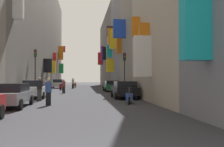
# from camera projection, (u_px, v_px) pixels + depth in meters

# --- Properties ---
(ground_plane) EXTENTS (140.00, 140.00, 0.00)m
(ground_plane) POSITION_uv_depth(u_px,v_px,m) (80.00, 91.00, 33.04)
(ground_plane) COLOR #38383D
(building_left_mid_a) EXTENTS (7.14, 18.43, 13.46)m
(building_left_mid_a) POSITION_uv_depth(u_px,v_px,m) (4.00, 31.00, 25.84)
(building_left_mid_a) COLOR slate
(building_left_mid_a) RESTS_ON ground
(building_left_mid_b) EXTENTS (7.21, 27.19, 18.96)m
(building_left_mid_b) POSITION_uv_depth(u_px,v_px,m) (40.00, 39.00, 48.53)
(building_left_mid_b) COLOR slate
(building_left_mid_b) RESTS_ON ground
(building_right_mid_b) EXTENTS (7.35, 7.58, 13.49)m
(building_right_mid_b) POSITION_uv_depth(u_px,v_px,m) (152.00, 33.00, 26.83)
(building_right_mid_b) COLOR gray
(building_right_mid_b) RESTS_ON ground
(building_right_mid_c) EXTENTS (7.10, 9.26, 13.11)m
(building_right_mid_c) POSITION_uv_depth(u_px,v_px,m) (135.00, 45.00, 35.18)
(building_right_mid_c) COLOR gray
(building_right_mid_c) RESTS_ON ground
(building_right_far) EXTENTS (7.14, 24.32, 14.67)m
(building_right_far) POSITION_uv_depth(u_px,v_px,m) (118.00, 52.00, 51.86)
(building_right_far) COLOR slate
(building_right_far) RESTS_ON ground
(parked_car_black) EXTENTS (2.01, 3.94, 1.43)m
(parked_car_black) POSITION_uv_depth(u_px,v_px,m) (125.00, 89.00, 20.46)
(parked_car_black) COLOR black
(parked_car_black) RESTS_ON ground
(parked_car_green) EXTENTS (1.90, 3.96, 1.39)m
(parked_car_green) POSITION_uv_depth(u_px,v_px,m) (111.00, 86.00, 30.88)
(parked_car_green) COLOR #236638
(parked_car_green) RESTS_ON ground
(parked_car_silver) EXTENTS (1.95, 4.24, 1.49)m
(parked_car_silver) POSITION_uv_depth(u_px,v_px,m) (58.00, 84.00, 41.67)
(parked_car_silver) COLOR #B7B7BC
(parked_car_silver) RESTS_ON ground
(parked_car_white) EXTENTS (2.03, 4.32, 1.50)m
(parked_car_white) POSITION_uv_depth(u_px,v_px,m) (35.00, 89.00, 20.99)
(parked_car_white) COLOR white
(parked_car_white) RESTS_ON ground
(parked_car_grey) EXTENTS (2.01, 4.23, 1.39)m
(parked_car_grey) POSITION_uv_depth(u_px,v_px,m) (10.00, 95.00, 14.13)
(parked_car_grey) COLOR slate
(parked_car_grey) RESTS_ON ground
(scooter_red) EXTENTS (0.58, 1.78, 1.13)m
(scooter_red) POSITION_uv_depth(u_px,v_px,m) (61.00, 87.00, 34.57)
(scooter_red) COLOR red
(scooter_red) RESTS_ON ground
(scooter_blue) EXTENTS (0.66, 1.74, 1.13)m
(scooter_blue) POSITION_uv_depth(u_px,v_px,m) (129.00, 97.00, 16.21)
(scooter_blue) COLOR #2D4CAD
(scooter_blue) RESTS_ON ground
(scooter_orange) EXTENTS (0.46, 1.93, 1.13)m
(scooter_orange) POSITION_uv_depth(u_px,v_px,m) (75.00, 85.00, 43.70)
(scooter_orange) COLOR orange
(scooter_orange) RESTS_ON ground
(scooter_black) EXTENTS (0.72, 1.85, 1.13)m
(scooter_black) POSITION_uv_depth(u_px,v_px,m) (105.00, 86.00, 39.01)
(scooter_black) COLOR black
(scooter_black) RESTS_ON ground
(pedestrian_crossing) EXTENTS (0.45, 0.45, 1.73)m
(pedestrian_crossing) POSITION_uv_depth(u_px,v_px,m) (73.00, 83.00, 39.56)
(pedestrian_crossing) COLOR black
(pedestrian_crossing) RESTS_ON ground
(pedestrian_near_left) EXTENTS (0.53, 0.53, 1.80)m
(pedestrian_near_left) POSITION_uv_depth(u_px,v_px,m) (49.00, 84.00, 33.53)
(pedestrian_near_left) COLOR #3B3B3B
(pedestrian_near_left) RESTS_ON ground
(pedestrian_near_right) EXTENTS (0.54, 0.54, 1.68)m
(pedestrian_near_right) POSITION_uv_depth(u_px,v_px,m) (48.00, 92.00, 14.99)
(pedestrian_near_right) COLOR black
(pedestrian_near_right) RESTS_ON ground
(pedestrian_mid_street) EXTENTS (0.42, 0.42, 1.77)m
(pedestrian_mid_street) POSITION_uv_depth(u_px,v_px,m) (39.00, 89.00, 18.01)
(pedestrian_mid_street) COLOR #373737
(pedestrian_mid_street) RESTS_ON ground
(pedestrian_far_away) EXTENTS (0.52, 0.52, 1.56)m
(pedestrian_far_away) POSITION_uv_depth(u_px,v_px,m) (64.00, 86.00, 27.27)
(pedestrian_far_away) COLOR black
(pedestrian_far_away) RESTS_ON ground
(traffic_light_near_corner) EXTENTS (0.26, 0.34, 4.24)m
(traffic_light_near_corner) POSITION_uv_depth(u_px,v_px,m) (125.00, 66.00, 24.46)
(traffic_light_near_corner) COLOR #2D2D2D
(traffic_light_near_corner) RESTS_ON ground
(traffic_light_far_corner) EXTENTS (0.26, 0.34, 4.70)m
(traffic_light_far_corner) POSITION_uv_depth(u_px,v_px,m) (35.00, 64.00, 25.40)
(traffic_light_far_corner) COLOR #2D2D2D
(traffic_light_far_corner) RESTS_ON ground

